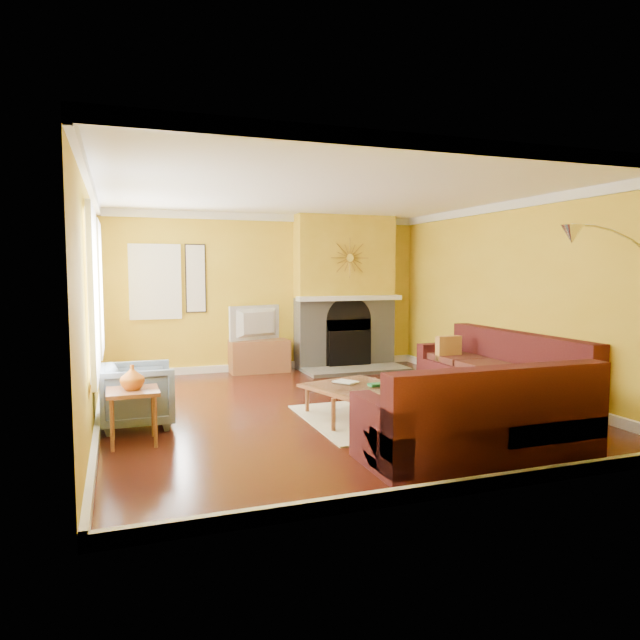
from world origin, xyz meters
name	(u,v)px	position (x,y,z in m)	size (l,w,h in m)	color
floor	(328,408)	(0.00, 0.00, -0.01)	(5.50, 6.00, 0.02)	#521D11
ceiling	(329,191)	(0.00, 0.00, 2.71)	(5.50, 6.00, 0.02)	white
wall_back	(268,292)	(0.00, 3.01, 1.35)	(5.50, 0.02, 2.70)	gold
wall_front	(468,322)	(0.00, -3.01, 1.35)	(5.50, 0.02, 2.70)	gold
wall_left	(90,306)	(-2.76, 0.00, 1.35)	(0.02, 6.00, 2.70)	gold
wall_right	(512,298)	(2.76, 0.00, 1.35)	(0.02, 6.00, 2.70)	gold
baseboard	(328,403)	(0.00, 0.00, 0.06)	(5.50, 6.00, 0.12)	white
crown_molding	(329,196)	(0.00, 0.00, 2.64)	(5.50, 6.00, 0.12)	white
window_left_near	(98,288)	(-2.72, 1.30, 1.50)	(0.06, 1.22, 1.72)	white
window_left_far	(91,294)	(-2.72, -0.60, 1.50)	(0.06, 1.22, 1.72)	white
window_back	(155,282)	(-1.90, 2.96, 1.55)	(0.82, 0.06, 1.22)	white
wall_art	(196,278)	(-1.25, 2.97, 1.60)	(0.34, 0.04, 1.14)	white
fireplace	(345,292)	(1.35, 2.80, 1.35)	(1.80, 0.40, 2.70)	gray
mantel	(350,298)	(1.35, 2.56, 1.25)	(1.92, 0.22, 0.08)	white
hearth	(357,370)	(1.35, 2.25, 0.03)	(1.80, 0.70, 0.06)	gray
sunburst	(350,258)	(1.35, 2.57, 1.95)	(0.70, 0.04, 0.70)	olive
rug	(406,415)	(0.73, -0.69, 0.01)	(2.40, 1.80, 0.02)	beige
sectional_sofa	(442,378)	(1.14, -0.82, 0.45)	(3.21, 3.77, 0.90)	#4E191B
coffee_table	(356,402)	(0.12, -0.59, 0.20)	(1.00, 1.00, 0.40)	white
media_console	(259,356)	(-0.23, 2.77, 0.28)	(1.00, 0.45, 0.55)	#925835
tv	(259,323)	(-0.23, 2.77, 0.84)	(1.02, 0.13, 0.59)	black
subwoofer	(274,363)	(0.02, 2.74, 0.15)	(0.30, 0.30, 0.30)	white
armchair	(138,395)	(-2.30, -0.10, 0.35)	(0.76, 0.78, 0.71)	gray
side_table	(133,417)	(-2.36, -0.76, 0.28)	(0.50, 0.50, 0.55)	#925835
vase	(132,377)	(-2.36, -0.76, 0.67)	(0.24, 0.24, 0.25)	#CE6414
book	(341,383)	(-0.03, -0.49, 0.41)	(0.20, 0.27, 0.03)	white
arc_lamp	(626,344)	(1.93, -2.69, 1.06)	(1.35, 0.36, 2.12)	silver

